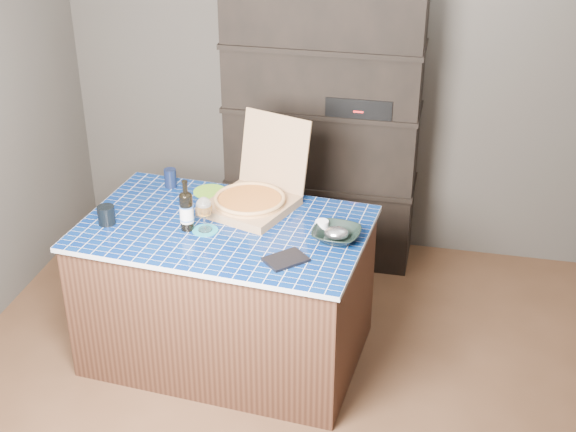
% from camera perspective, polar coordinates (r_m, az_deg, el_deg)
% --- Properties ---
extents(room, '(3.50, 3.50, 3.50)m').
position_cam_1_polar(room, '(3.60, -1.76, 2.59)').
color(room, brown).
rests_on(room, ground).
extents(shelving_unit, '(1.20, 0.41, 1.80)m').
position_cam_1_polar(shelving_unit, '(5.11, 2.51, 6.26)').
color(shelving_unit, black).
rests_on(shelving_unit, floor).
extents(kitchen_island, '(1.54, 1.05, 0.81)m').
position_cam_1_polar(kitchen_island, '(4.36, -4.38, -5.35)').
color(kitchen_island, '#4C2C1D').
rests_on(kitchen_island, floor).
extents(pizza_box, '(0.56, 0.61, 0.45)m').
position_cam_1_polar(pizza_box, '(4.29, -2.53, 1.34)').
color(pizza_box, '#937A4B').
rests_on(pizza_box, kitchen_island).
extents(mead_bottle, '(0.07, 0.07, 0.28)m').
position_cam_1_polar(mead_bottle, '(4.09, -7.24, 0.40)').
color(mead_bottle, black).
rests_on(mead_bottle, kitchen_island).
extents(teal_trivet, '(0.13, 0.13, 0.01)m').
position_cam_1_polar(teal_trivet, '(4.12, -5.91, -1.02)').
color(teal_trivet, '#1A7788').
rests_on(teal_trivet, kitchen_island).
extents(wine_glass, '(0.08, 0.08, 0.19)m').
position_cam_1_polar(wine_glass, '(4.05, -6.00, 0.57)').
color(wine_glass, white).
rests_on(wine_glass, teal_trivet).
extents(tumbler, '(0.09, 0.09, 0.10)m').
position_cam_1_polar(tumbler, '(4.24, -12.79, 0.06)').
color(tumbler, black).
rests_on(tumbler, kitchen_island).
extents(dvd_case, '(0.24, 0.24, 0.02)m').
position_cam_1_polar(dvd_case, '(3.83, -0.16, -3.11)').
color(dvd_case, black).
rests_on(dvd_case, kitchen_island).
extents(bowl, '(0.27, 0.27, 0.06)m').
position_cam_1_polar(bowl, '(4.01, 3.46, -1.34)').
color(bowl, black).
rests_on(bowl, kitchen_island).
extents(foil_contents, '(0.13, 0.10, 0.06)m').
position_cam_1_polar(foil_contents, '(4.00, 3.47, -1.21)').
color(foil_contents, '#B1B2BC').
rests_on(foil_contents, bowl).
extents(white_jar, '(0.07, 0.07, 0.06)m').
position_cam_1_polar(white_jar, '(4.08, 2.42, -0.71)').
color(white_jar, white).
rests_on(white_jar, kitchen_island).
extents(navy_cup, '(0.07, 0.07, 0.11)m').
position_cam_1_polar(navy_cup, '(4.58, -8.36, 2.69)').
color(navy_cup, black).
rests_on(navy_cup, kitchen_island).
extents(green_trivet, '(0.19, 0.19, 0.01)m').
position_cam_1_polar(green_trivet, '(4.51, -5.57, 1.75)').
color(green_trivet, '#6DB226').
rests_on(green_trivet, kitchen_island).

